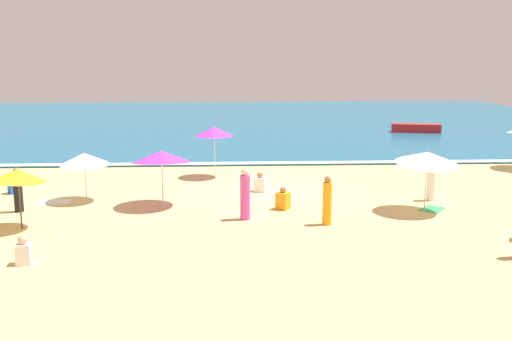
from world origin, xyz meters
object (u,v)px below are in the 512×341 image
(beachgoer_3, at_px, (245,195))
(beachgoer_8, at_px, (432,182))
(beach_umbrella_4, at_px, (214,132))
(beachgoer_1, at_px, (283,200))
(beach_umbrella_0, at_px, (427,158))
(beach_umbrella_5, at_px, (84,159))
(beachgoer_5, at_px, (327,202))
(beachgoer_7, at_px, (24,251))
(small_boat_0, at_px, (416,128))
(beachgoer_2, at_px, (18,191))
(beachgoer_9, at_px, (260,183))
(beachgoer_6, at_px, (14,184))
(beach_umbrella_6, at_px, (162,157))
(beach_umbrella_3, at_px, (18,175))

(beachgoer_3, bearing_deg, beachgoer_8, 18.07)
(beach_umbrella_4, bearing_deg, beachgoer_1, -66.78)
(beach_umbrella_0, xyz_separation_m, beachgoer_1, (-5.02, 0.57, -1.59))
(beach_umbrella_4, distance_m, beach_umbrella_5, 6.56)
(beach_umbrella_4, height_order, beachgoer_8, beach_umbrella_4)
(beachgoer_5, relative_size, beachgoer_7, 2.03)
(beachgoer_7, xyz_separation_m, beachgoer_8, (13.22, 6.47, 0.37))
(beach_umbrella_4, distance_m, beachgoer_7, 12.52)
(beachgoer_7, relative_size, small_boat_0, 0.22)
(beachgoer_8, xyz_separation_m, small_boat_0, (5.96, 20.24, -0.32))
(beachgoer_2, distance_m, beachgoer_7, 5.88)
(beachgoer_1, xyz_separation_m, beachgoer_3, (-1.41, -1.30, 0.49))
(beachgoer_5, distance_m, beachgoer_8, 5.53)
(beachgoer_9, height_order, small_boat_0, beachgoer_9)
(beachgoer_7, distance_m, beachgoer_9, 10.71)
(beach_umbrella_0, xyz_separation_m, beachgoer_3, (-6.42, -0.72, -1.10))
(beach_umbrella_5, distance_m, beachgoer_9, 7.00)
(beach_umbrella_5, distance_m, beachgoer_5, 9.44)
(beachgoer_6, bearing_deg, beach_umbrella_6, -20.48)
(beach_umbrella_0, relative_size, beachgoer_1, 3.07)
(beach_umbrella_4, height_order, beachgoer_9, beach_umbrella_4)
(beach_umbrella_5, height_order, beachgoer_1, beach_umbrella_5)
(beachgoer_3, bearing_deg, beachgoer_7, -145.56)
(beach_umbrella_4, distance_m, beachgoer_9, 4.05)
(beach_umbrella_3, distance_m, beachgoer_9, 9.48)
(beach_umbrella_4, xyz_separation_m, beachgoer_3, (1.17, -7.31, -1.27))
(beach_umbrella_4, relative_size, beachgoer_8, 1.57)
(beach_umbrella_0, distance_m, beachgoer_6, 16.15)
(beachgoer_2, height_order, beachgoer_6, beachgoer_2)
(beachgoer_1, bearing_deg, beach_umbrella_0, -6.52)
(beach_umbrella_3, relative_size, beachgoer_1, 2.84)
(beach_umbrella_0, bearing_deg, beachgoer_6, 166.88)
(beach_umbrella_6, bearing_deg, small_boat_0, 51.81)
(beachgoer_6, bearing_deg, beachgoer_8, -6.97)
(beachgoer_1, relative_size, beachgoer_6, 0.97)
(beach_umbrella_6, bearing_deg, beachgoer_1, -9.61)
(beach_umbrella_3, bearing_deg, beachgoer_2, 110.83)
(beach_umbrella_3, relative_size, beach_umbrella_4, 0.98)
(beachgoer_2, distance_m, beachgoer_6, 3.24)
(beachgoer_2, bearing_deg, beachgoer_1, -0.60)
(beachgoer_1, distance_m, beachgoer_6, 11.07)
(beachgoer_2, relative_size, beachgoer_5, 0.98)
(beach_umbrella_0, height_order, beachgoer_2, beach_umbrella_0)
(beach_umbrella_0, distance_m, beachgoer_2, 14.50)
(beachgoer_5, bearing_deg, beach_umbrella_4, 115.38)
(beachgoer_2, bearing_deg, beachgoer_5, -11.44)
(beachgoer_1, relative_size, beachgoer_5, 0.51)
(beachgoer_9, bearing_deg, beachgoer_1, -77.31)
(beachgoer_3, xyz_separation_m, beachgoer_5, (2.66, -0.77, -0.07))
(beachgoer_1, height_order, beachgoer_5, beachgoer_5)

